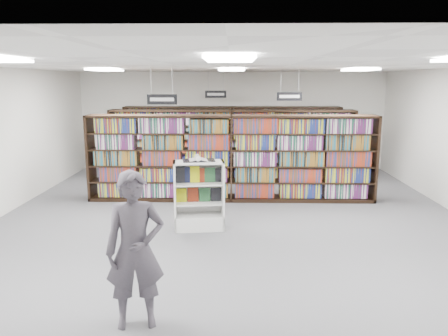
{
  "coord_description": "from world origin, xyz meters",
  "views": [
    {
      "loc": [
        0.05,
        -8.51,
        2.88
      ],
      "look_at": [
        -0.15,
        0.5,
        1.1
      ],
      "focal_mm": 35.0,
      "sensor_mm": 36.0,
      "label": 1
    }
  ],
  "objects_px": {
    "open_book": "(198,159)",
    "shopper": "(135,250)",
    "bookshelf_row_near": "(231,158)",
    "endcap_display": "(199,205)"
  },
  "relations": [
    {
      "from": "endcap_display",
      "to": "shopper",
      "type": "xyz_separation_m",
      "value": [
        -0.46,
        -3.55,
        0.47
      ]
    },
    {
      "from": "open_book",
      "to": "shopper",
      "type": "distance_m",
      "value": 3.63
    },
    {
      "from": "open_book",
      "to": "shopper",
      "type": "bearing_deg",
      "value": -106.18
    },
    {
      "from": "open_book",
      "to": "shopper",
      "type": "relative_size",
      "value": 0.35
    },
    {
      "from": "open_book",
      "to": "shopper",
      "type": "height_order",
      "value": "shopper"
    },
    {
      "from": "bookshelf_row_near",
      "to": "shopper",
      "type": "bearing_deg",
      "value": -100.84
    },
    {
      "from": "endcap_display",
      "to": "shopper",
      "type": "height_order",
      "value": "shopper"
    },
    {
      "from": "bookshelf_row_near",
      "to": "endcap_display",
      "type": "xyz_separation_m",
      "value": [
        -0.63,
        -2.17,
        -0.58
      ]
    },
    {
      "from": "endcap_display",
      "to": "shopper",
      "type": "relative_size",
      "value": 0.72
    },
    {
      "from": "open_book",
      "to": "bookshelf_row_near",
      "type": "bearing_deg",
      "value": 64.54
    }
  ]
}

